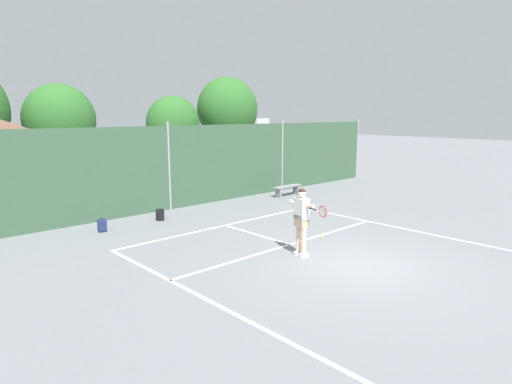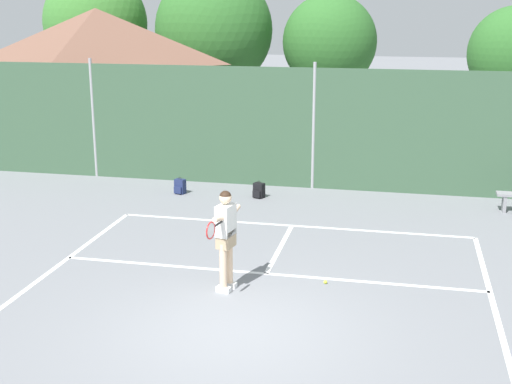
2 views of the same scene
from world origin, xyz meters
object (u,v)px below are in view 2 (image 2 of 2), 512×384
object	(u,v)px
backpack_navy	(180,187)
tennis_ball	(325,282)
tennis_player	(226,232)
backpack_black	(259,191)

from	to	relation	value
backpack_navy	tennis_ball	bearing A→B (deg)	-49.59
tennis_player	backpack_black	bearing A→B (deg)	96.58
tennis_player	backpack_navy	world-z (taller)	tennis_player
tennis_ball	backpack_black	size ratio (longest dim) A/B	0.14
tennis_player	backpack_black	world-z (taller)	tennis_player
tennis_ball	backpack_navy	bearing A→B (deg)	130.41
tennis_player	tennis_ball	distance (m)	2.13
tennis_player	backpack_navy	bearing A→B (deg)	115.43
tennis_player	backpack_navy	size ratio (longest dim) A/B	4.01
tennis_player	backpack_black	distance (m)	6.23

